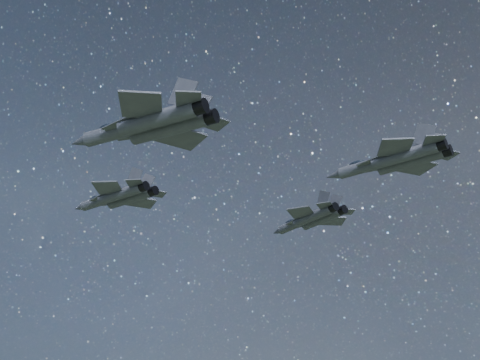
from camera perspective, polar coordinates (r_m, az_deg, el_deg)
The scene contains 4 objects.
jet_lead at distance 78.66m, azimuth -12.19°, elevation -1.64°, with size 15.71×11.21×4.01m.
jet_left at distance 81.17m, azimuth 7.30°, elevation -3.88°, with size 15.16×10.16×3.84m.
jet_right at distance 56.08m, azimuth -8.98°, elevation 5.62°, with size 17.93×12.43×4.50m.
jet_slot at distance 66.58m, azimuth 15.62°, elevation 2.04°, with size 15.62×11.14×3.99m.
Camera 1 is at (36.99, -54.58, 126.90)m, focal length 42.00 mm.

